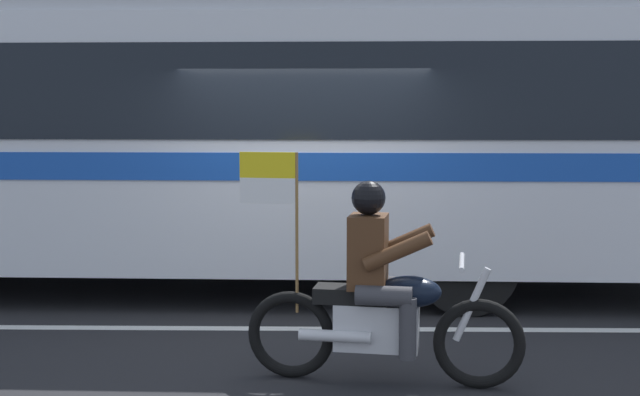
# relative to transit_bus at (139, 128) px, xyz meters

# --- Properties ---
(ground_plane) EXTENTS (60.00, 60.00, 0.00)m
(ground_plane) POSITION_rel_transit_bus_xyz_m (1.96, -1.19, -1.88)
(ground_plane) COLOR black
(sidewalk_curb) EXTENTS (28.00, 3.80, 0.15)m
(sidewalk_curb) POSITION_rel_transit_bus_xyz_m (1.96, 3.91, -1.81)
(sidewalk_curb) COLOR #B7B2A8
(sidewalk_curb) RESTS_ON ground_plane
(lane_center_stripe) EXTENTS (26.60, 0.14, 0.01)m
(lane_center_stripe) POSITION_rel_transit_bus_xyz_m (1.96, -1.79, -1.88)
(lane_center_stripe) COLOR silver
(lane_center_stripe) RESTS_ON ground_plane
(transit_bus) EXTENTS (13.24, 2.91, 3.22)m
(transit_bus) POSITION_rel_transit_bus_xyz_m (0.00, 0.00, 0.00)
(transit_bus) COLOR silver
(transit_bus) RESTS_ON ground_plane
(motorcycle_with_rider) EXTENTS (2.18, 0.69, 1.78)m
(motorcycle_with_rider) POSITION_rel_transit_bus_xyz_m (2.62, -3.33, -1.22)
(motorcycle_with_rider) COLOR black
(motorcycle_with_rider) RESTS_ON ground_plane
(fire_hydrant) EXTENTS (0.22, 0.30, 0.75)m
(fire_hydrant) POSITION_rel_transit_bus_xyz_m (5.74, 3.17, -1.37)
(fire_hydrant) COLOR gold
(fire_hydrant) RESTS_ON sidewalk_curb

